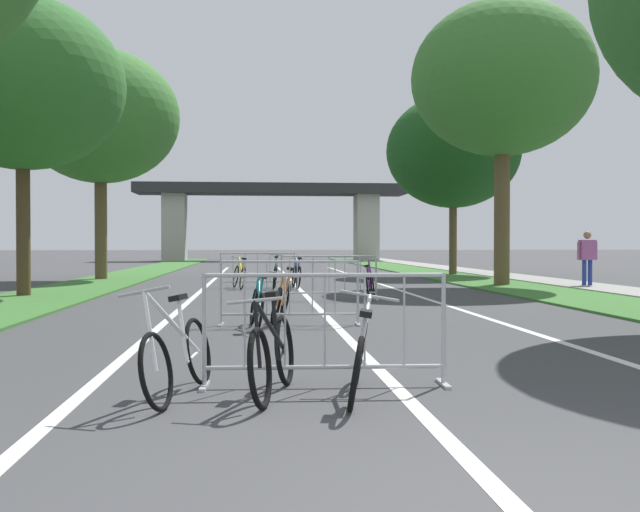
{
  "coord_description": "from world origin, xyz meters",
  "views": [
    {
      "loc": [
        -1.29,
        -3.1,
        1.32
      ],
      "look_at": [
        0.47,
        16.5,
        0.99
      ],
      "focal_mm": 40.74,
      "sensor_mm": 36.0,
      "label": 1
    }
  ],
  "objects_px": {
    "bicycle_green_1": "(275,275)",
    "bicycle_yellow_8": "(239,276)",
    "tree_right_pine_near": "(453,151)",
    "bicycle_white_2": "(178,355)",
    "bicycle_teal_0": "(257,307)",
    "crowd_barrier_nearest": "(325,330)",
    "crowd_barrier_third": "(329,278)",
    "crowd_barrier_fourth": "(258,270)",
    "bicycle_black_5": "(273,354)",
    "crowd_barrier_second": "(290,293)",
    "bicycle_purple_4": "(370,284)",
    "bicycle_silver_3": "(359,358)",
    "tree_left_oak_mid": "(22,84)",
    "tree_left_oak_near": "(100,117)",
    "pedestrian_pushing_bike": "(587,253)",
    "bicycle_blue_6": "(297,276)",
    "tree_right_maple_mid": "(502,79)",
    "bicycle_orange_7": "(282,301)"
  },
  "relations": [
    {
      "from": "crowd_barrier_nearest",
      "to": "bicycle_purple_4",
      "type": "bearing_deg",
      "value": 78.7
    },
    {
      "from": "bicycle_green_1",
      "to": "bicycle_yellow_8",
      "type": "bearing_deg",
      "value": 178.52
    },
    {
      "from": "crowd_barrier_fourth",
      "to": "bicycle_black_5",
      "type": "relative_size",
      "value": 1.4
    },
    {
      "from": "tree_left_oak_mid",
      "to": "tree_left_oak_near",
      "type": "bearing_deg",
      "value": 89.13
    },
    {
      "from": "pedestrian_pushing_bike",
      "to": "bicycle_black_5",
      "type": "bearing_deg",
      "value": -122.84
    },
    {
      "from": "bicycle_purple_4",
      "to": "bicycle_black_5",
      "type": "xyz_separation_m",
      "value": [
        -2.6,
        -10.93,
        0.0
      ]
    },
    {
      "from": "tree_left_oak_near",
      "to": "crowd_barrier_nearest",
      "type": "distance_m",
      "value": 21.83
    },
    {
      "from": "tree_right_pine_near",
      "to": "crowd_barrier_third",
      "type": "distance_m",
      "value": 15.19
    },
    {
      "from": "tree_left_oak_near",
      "to": "crowd_barrier_fourth",
      "type": "distance_m",
      "value": 9.3
    },
    {
      "from": "bicycle_teal_0",
      "to": "bicycle_white_2",
      "type": "bearing_deg",
      "value": -102.94
    },
    {
      "from": "bicycle_green_1",
      "to": "crowd_barrier_second",
      "type": "bearing_deg",
      "value": -86.12
    },
    {
      "from": "crowd_barrier_second",
      "to": "bicycle_yellow_8",
      "type": "relative_size",
      "value": 1.31
    },
    {
      "from": "tree_right_pine_near",
      "to": "bicycle_orange_7",
      "type": "bearing_deg",
      "value": -114.07
    },
    {
      "from": "tree_right_pine_near",
      "to": "crowd_barrier_third",
      "type": "relative_size",
      "value": 3.32
    },
    {
      "from": "bicycle_blue_6",
      "to": "bicycle_green_1",
      "type": "bearing_deg",
      "value": 179.69
    },
    {
      "from": "crowd_barrier_second",
      "to": "bicycle_green_1",
      "type": "xyz_separation_m",
      "value": [
        0.04,
        9.65,
        -0.13
      ]
    },
    {
      "from": "crowd_barrier_nearest",
      "to": "crowd_barrier_third",
      "type": "bearing_deg",
      "value": 83.95
    },
    {
      "from": "bicycle_white_2",
      "to": "bicycle_purple_4",
      "type": "distance_m",
      "value": 11.41
    },
    {
      "from": "bicycle_green_1",
      "to": "bicycle_blue_6",
      "type": "xyz_separation_m",
      "value": [
        0.63,
        0.04,
        -0.02
      ]
    },
    {
      "from": "tree_left_oak_near",
      "to": "bicycle_orange_7",
      "type": "bearing_deg",
      "value": -67.72
    },
    {
      "from": "tree_right_pine_near",
      "to": "bicycle_yellow_8",
      "type": "height_order",
      "value": "tree_right_pine_near"
    },
    {
      "from": "crowd_barrier_nearest",
      "to": "tree_right_pine_near",
      "type": "bearing_deg",
      "value": 71.73
    },
    {
      "from": "crowd_barrier_third",
      "to": "bicycle_silver_3",
      "type": "relative_size",
      "value": 1.37
    },
    {
      "from": "tree_right_pine_near",
      "to": "crowd_barrier_fourth",
      "type": "relative_size",
      "value": 3.3
    },
    {
      "from": "bicycle_white_2",
      "to": "pedestrian_pushing_bike",
      "type": "bearing_deg",
      "value": -112.95
    },
    {
      "from": "bicycle_teal_0",
      "to": "bicycle_yellow_8",
      "type": "distance_m",
      "value": 10.2
    },
    {
      "from": "crowd_barrier_fourth",
      "to": "bicycle_orange_7",
      "type": "xyz_separation_m",
      "value": [
        0.37,
        -9.6,
        -0.16
      ]
    },
    {
      "from": "crowd_barrier_nearest",
      "to": "bicycle_green_1",
      "type": "relative_size",
      "value": 1.33
    },
    {
      "from": "bicycle_blue_6",
      "to": "crowd_barrier_fourth",
      "type": "bearing_deg",
      "value": 155.72
    },
    {
      "from": "crowd_barrier_third",
      "to": "bicycle_white_2",
      "type": "relative_size",
      "value": 1.33
    },
    {
      "from": "tree_left_oak_mid",
      "to": "tree_left_oak_near",
      "type": "height_order",
      "value": "tree_left_oak_near"
    },
    {
      "from": "tree_right_maple_mid",
      "to": "bicycle_yellow_8",
      "type": "bearing_deg",
      "value": -175.94
    },
    {
      "from": "crowd_barrier_second",
      "to": "bicycle_purple_4",
      "type": "distance_m",
      "value": 5.91
    },
    {
      "from": "tree_left_oak_near",
      "to": "tree_left_oak_mid",
      "type": "bearing_deg",
      "value": -90.87
    },
    {
      "from": "tree_left_oak_mid",
      "to": "bicycle_white_2",
      "type": "distance_m",
      "value": 14.03
    },
    {
      "from": "tree_left_oak_near",
      "to": "crowd_barrier_second",
      "type": "height_order",
      "value": "tree_left_oak_near"
    },
    {
      "from": "tree_left_oak_mid",
      "to": "bicycle_yellow_8",
      "type": "bearing_deg",
      "value": 29.84
    },
    {
      "from": "crowd_barrier_second",
      "to": "bicycle_silver_3",
      "type": "bearing_deg",
      "value": -86.61
    },
    {
      "from": "crowd_barrier_fourth",
      "to": "bicycle_black_5",
      "type": "height_order",
      "value": "crowd_barrier_fourth"
    },
    {
      "from": "tree_right_maple_mid",
      "to": "tree_right_pine_near",
      "type": "bearing_deg",
      "value": 85.78
    },
    {
      "from": "crowd_barrier_nearest",
      "to": "bicycle_orange_7",
      "type": "relative_size",
      "value": 1.34
    },
    {
      "from": "crowd_barrier_second",
      "to": "bicycle_yellow_8",
      "type": "distance_m",
      "value": 9.81
    },
    {
      "from": "tree_right_pine_near",
      "to": "bicycle_white_2",
      "type": "height_order",
      "value": "tree_right_pine_near"
    },
    {
      "from": "bicycle_white_2",
      "to": "bicycle_black_5",
      "type": "distance_m",
      "value": 0.81
    },
    {
      "from": "tree_right_maple_mid",
      "to": "bicycle_white_2",
      "type": "distance_m",
      "value": 18.81
    },
    {
      "from": "tree_right_maple_mid",
      "to": "crowd_barrier_third",
      "type": "relative_size",
      "value": 3.9
    },
    {
      "from": "crowd_barrier_third",
      "to": "bicycle_teal_0",
      "type": "height_order",
      "value": "crowd_barrier_third"
    },
    {
      "from": "tree_right_pine_near",
      "to": "bicycle_green_1",
      "type": "distance_m",
      "value": 12.26
    },
    {
      "from": "crowd_barrier_nearest",
      "to": "bicycle_blue_6",
      "type": "height_order",
      "value": "crowd_barrier_nearest"
    },
    {
      "from": "crowd_barrier_nearest",
      "to": "bicycle_white_2",
      "type": "distance_m",
      "value": 1.36
    }
  ]
}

